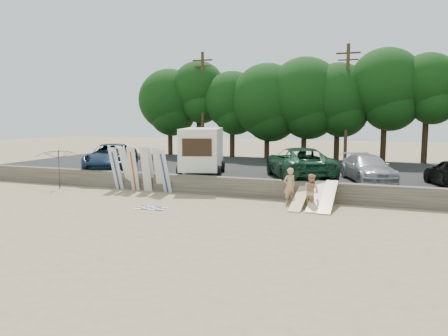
{
  "coord_description": "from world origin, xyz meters",
  "views": [
    {
      "loc": [
        5.18,
        -18.82,
        4.26
      ],
      "look_at": [
        -3.1,
        3.0,
        1.49
      ],
      "focal_mm": 35.0,
      "sensor_mm": 36.0,
      "label": 1
    }
  ],
  "objects_px": {
    "beach_umbrella": "(58,169)",
    "box_trailer": "(202,149)",
    "car_0": "(111,157)",
    "beachgoer_b": "(311,191)",
    "beachgoer_a": "(289,186)",
    "car_2": "(367,168)",
    "cooler": "(304,201)",
    "car_1": "(299,163)"
  },
  "relations": [
    {
      "from": "car_2",
      "to": "beachgoer_b",
      "type": "bearing_deg",
      "value": -134.76
    },
    {
      "from": "car_0",
      "to": "car_1",
      "type": "bearing_deg",
      "value": -23.2
    },
    {
      "from": "beachgoer_a",
      "to": "cooler",
      "type": "relative_size",
      "value": 4.68
    },
    {
      "from": "box_trailer",
      "to": "cooler",
      "type": "height_order",
      "value": "box_trailer"
    },
    {
      "from": "box_trailer",
      "to": "beachgoer_a",
      "type": "distance_m",
      "value": 7.3
    },
    {
      "from": "car_0",
      "to": "car_2",
      "type": "height_order",
      "value": "car_0"
    },
    {
      "from": "box_trailer",
      "to": "car_1",
      "type": "bearing_deg",
      "value": -11.52
    },
    {
      "from": "car_0",
      "to": "beach_umbrella",
      "type": "bearing_deg",
      "value": -123.55
    },
    {
      "from": "car_1",
      "to": "beachgoer_b",
      "type": "height_order",
      "value": "car_1"
    },
    {
      "from": "car_0",
      "to": "beach_umbrella",
      "type": "relative_size",
      "value": 2.33
    },
    {
      "from": "beachgoer_b",
      "to": "box_trailer",
      "type": "bearing_deg",
      "value": 4.34
    },
    {
      "from": "car_0",
      "to": "beach_umbrella",
      "type": "distance_m",
      "value": 4.31
    },
    {
      "from": "car_0",
      "to": "beach_umbrella",
      "type": "height_order",
      "value": "car_0"
    },
    {
      "from": "car_0",
      "to": "car_1",
      "type": "relative_size",
      "value": 0.95
    },
    {
      "from": "box_trailer",
      "to": "cooler",
      "type": "relative_size",
      "value": 12.87
    },
    {
      "from": "box_trailer",
      "to": "beachgoer_b",
      "type": "xyz_separation_m",
      "value": [
        7.38,
        -4.29,
        -1.47
      ]
    },
    {
      "from": "car_2",
      "to": "beachgoer_a",
      "type": "height_order",
      "value": "car_2"
    },
    {
      "from": "box_trailer",
      "to": "car_2",
      "type": "bearing_deg",
      "value": -11.35
    },
    {
      "from": "car_1",
      "to": "cooler",
      "type": "height_order",
      "value": "car_1"
    },
    {
      "from": "beach_umbrella",
      "to": "box_trailer",
      "type": "bearing_deg",
      "value": 27.73
    },
    {
      "from": "car_2",
      "to": "beachgoer_a",
      "type": "distance_m",
      "value": 5.62
    },
    {
      "from": "car_0",
      "to": "beachgoer_a",
      "type": "relative_size",
      "value": 3.46
    },
    {
      "from": "box_trailer",
      "to": "cooler",
      "type": "xyz_separation_m",
      "value": [
        6.89,
        -3.26,
        -2.13
      ]
    },
    {
      "from": "box_trailer",
      "to": "beachgoer_a",
      "type": "xyz_separation_m",
      "value": [
        6.21,
        -3.58,
        -1.4
      ]
    },
    {
      "from": "box_trailer",
      "to": "car_2",
      "type": "xyz_separation_m",
      "value": [
        9.59,
        0.87,
        -0.87
      ]
    },
    {
      "from": "cooler",
      "to": "beach_umbrella",
      "type": "height_order",
      "value": "beach_umbrella"
    },
    {
      "from": "box_trailer",
      "to": "beach_umbrella",
      "type": "relative_size",
      "value": 1.85
    },
    {
      "from": "car_2",
      "to": "cooler",
      "type": "distance_m",
      "value": 5.09
    },
    {
      "from": "car_0",
      "to": "beachgoer_b",
      "type": "distance_m",
      "value": 14.92
    },
    {
      "from": "beachgoer_b",
      "to": "car_0",
      "type": "bearing_deg",
      "value": 16.59
    },
    {
      "from": "beachgoer_a",
      "to": "cooler",
      "type": "bearing_deg",
      "value": 161.92
    },
    {
      "from": "car_0",
      "to": "beachgoer_b",
      "type": "relative_size",
      "value": 3.78
    },
    {
      "from": "beachgoer_a",
      "to": "beach_umbrella",
      "type": "distance_m",
      "value": 13.71
    },
    {
      "from": "box_trailer",
      "to": "car_1",
      "type": "distance_m",
      "value": 5.92
    },
    {
      "from": "cooler",
      "to": "car_2",
      "type": "bearing_deg",
      "value": 67.44
    },
    {
      "from": "box_trailer",
      "to": "car_0",
      "type": "xyz_separation_m",
      "value": [
        -6.79,
        0.3,
        -0.73
      ]
    },
    {
      "from": "beachgoer_b",
      "to": "cooler",
      "type": "bearing_deg",
      "value": -30.01
    },
    {
      "from": "beachgoer_a",
      "to": "beachgoer_b",
      "type": "height_order",
      "value": "beachgoer_a"
    },
    {
      "from": "car_2",
      "to": "cooler",
      "type": "bearing_deg",
      "value": -144.79
    },
    {
      "from": "car_0",
      "to": "beachgoer_b",
      "type": "height_order",
      "value": "car_0"
    },
    {
      "from": "beachgoer_a",
      "to": "car_1",
      "type": "bearing_deg",
      "value": -128.54
    },
    {
      "from": "car_2",
      "to": "beach_umbrella",
      "type": "relative_size",
      "value": 1.88
    }
  ]
}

